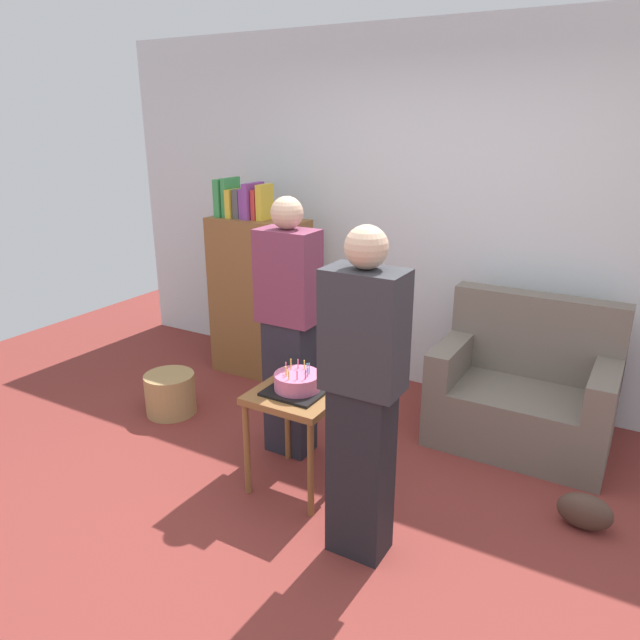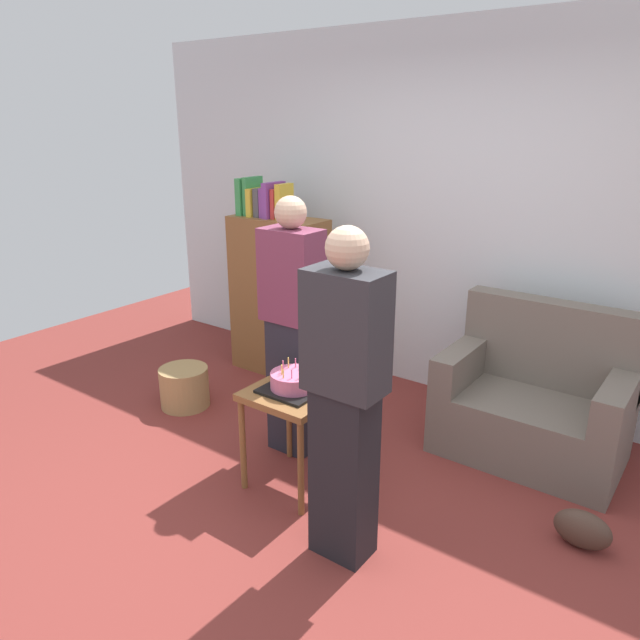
{
  "view_description": "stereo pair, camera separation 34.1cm",
  "coord_description": "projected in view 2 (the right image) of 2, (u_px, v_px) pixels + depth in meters",
  "views": [
    {
      "loc": [
        1.37,
        -2.24,
        2.05
      ],
      "look_at": [
        -0.25,
        0.56,
        0.95
      ],
      "focal_mm": 33.46,
      "sensor_mm": 36.0,
      "label": 1
    },
    {
      "loc": [
        1.66,
        -2.05,
        2.05
      ],
      "look_at": [
        -0.25,
        0.56,
        0.95
      ],
      "focal_mm": 33.46,
      "sensor_mm": 36.0,
      "label": 2
    }
  ],
  "objects": [
    {
      "name": "wall_back",
      "position": [
        471.0,
        220.0,
        4.29
      ],
      "size": [
        6.0,
        0.1,
        2.7
      ],
      "primitive_type": "cube",
      "color": "silver",
      "rests_on": "ground_plane"
    },
    {
      "name": "birthday_cake",
      "position": [
        294.0,
        382.0,
        3.32
      ],
      "size": [
        0.32,
        0.32,
        0.17
      ],
      "color": "black",
      "rests_on": "side_table"
    },
    {
      "name": "person_blowing_candles",
      "position": [
        292.0,
        328.0,
        3.64
      ],
      "size": [
        0.36,
        0.22,
        1.63
      ],
      "rotation": [
        0.0,
        0.0,
        0.24
      ],
      "color": "#23232D",
      "rests_on": "ground_plane"
    },
    {
      "name": "bookshelf",
      "position": [
        279.0,
        292.0,
        4.89
      ],
      "size": [
        0.8,
        0.36,
        1.6
      ],
      "color": "brown",
      "rests_on": "ground_plane"
    },
    {
      "name": "wicker_basket",
      "position": [
        184.0,
        387.0,
        4.43
      ],
      "size": [
        0.36,
        0.36,
        0.3
      ],
      "primitive_type": "cylinder",
      "color": "#A88451",
      "rests_on": "ground_plane"
    },
    {
      "name": "ground_plane",
      "position": [
        297.0,
        526.0,
        3.16
      ],
      "size": [
        8.0,
        8.0,
        0.0
      ],
      "primitive_type": "plane",
      "color": "maroon"
    },
    {
      "name": "person_holding_cake",
      "position": [
        345.0,
        400.0,
        2.72
      ],
      "size": [
        0.36,
        0.22,
        1.63
      ],
      "rotation": [
        0.0,
        0.0,
        3.16
      ],
      "color": "black",
      "rests_on": "ground_plane"
    },
    {
      "name": "couch",
      "position": [
        534.0,
        403.0,
        3.76
      ],
      "size": [
        1.1,
        0.7,
        0.96
      ],
      "color": "#6B6056",
      "rests_on": "ground_plane"
    },
    {
      "name": "handbag",
      "position": [
        582.0,
        529.0,
        2.98
      ],
      "size": [
        0.28,
        0.14,
        0.2
      ],
      "primitive_type": "ellipsoid",
      "color": "#473328",
      "rests_on": "ground_plane"
    },
    {
      "name": "side_table",
      "position": [
        294.0,
        405.0,
        3.37
      ],
      "size": [
        0.48,
        0.48,
        0.6
      ],
      "color": "brown",
      "rests_on": "ground_plane"
    }
  ]
}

